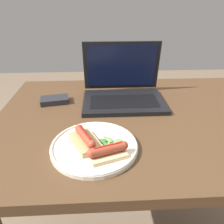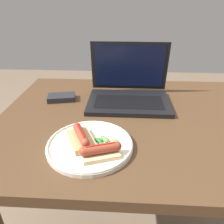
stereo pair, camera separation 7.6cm
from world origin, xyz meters
name	(u,v)px [view 1 (the left image)]	position (x,y,z in m)	size (l,w,h in m)	color
desk	(139,132)	(0.00, 0.00, 0.70)	(1.14, 0.82, 0.78)	#4C331E
laptop	(123,91)	(-0.06, 0.14, 0.82)	(0.35, 0.26, 0.24)	black
plate	(94,146)	(-0.18, -0.21, 0.79)	(0.27, 0.27, 0.02)	silver
sausage_toast_left	(85,140)	(-0.21, -0.20, 0.81)	(0.11, 0.14, 0.05)	tan
sausage_toast_middle	(108,152)	(-0.14, -0.26, 0.81)	(0.12, 0.09, 0.04)	#D6B784
salad_pile	(108,142)	(-0.14, -0.20, 0.79)	(0.08, 0.07, 0.01)	#4C8E3D
external_drive	(55,100)	(-0.36, 0.13, 0.79)	(0.13, 0.09, 0.02)	#232328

